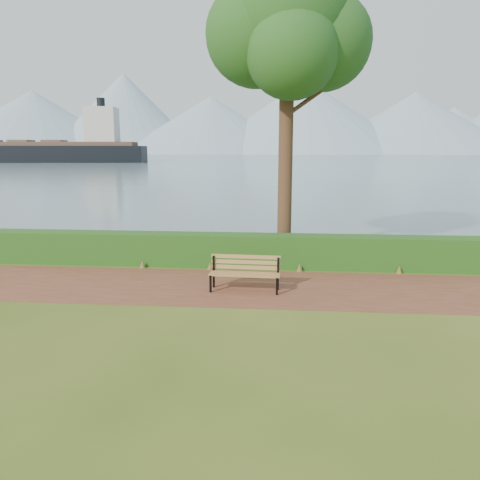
# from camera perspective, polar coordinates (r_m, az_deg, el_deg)

# --- Properties ---
(ground) EXTENTS (140.00, 140.00, 0.00)m
(ground) POSITION_cam_1_polar(r_m,az_deg,el_deg) (12.17, 0.03, -6.18)
(ground) COLOR #405017
(ground) RESTS_ON ground
(path) EXTENTS (40.00, 3.40, 0.01)m
(path) POSITION_cam_1_polar(r_m,az_deg,el_deg) (12.45, 0.15, -5.75)
(path) COLOR #5C2E1F
(path) RESTS_ON ground
(hedge) EXTENTS (32.00, 0.85, 1.00)m
(hedge) POSITION_cam_1_polar(r_m,az_deg,el_deg) (14.55, 0.93, -1.28)
(hedge) COLOR #1A4E16
(hedge) RESTS_ON ground
(water) EXTENTS (700.00, 510.00, 0.00)m
(water) POSITION_cam_1_polar(r_m,az_deg,el_deg) (271.61, 4.94, 10.19)
(water) COLOR slate
(water) RESTS_ON ground
(mountains) EXTENTS (585.00, 190.00, 70.00)m
(mountains) POSITION_cam_1_polar(r_m,az_deg,el_deg) (418.45, 3.79, 14.26)
(mountains) COLOR #859EB1
(mountains) RESTS_ON ground
(bench) EXTENTS (1.83, 0.61, 0.91)m
(bench) POSITION_cam_1_polar(r_m,az_deg,el_deg) (12.06, 0.61, -3.76)
(bench) COLOR black
(bench) RESTS_ON ground
(tree) EXTENTS (5.07, 4.24, 9.75)m
(tree) POSITION_cam_1_polar(r_m,az_deg,el_deg) (15.61, 5.80, 24.49)
(tree) COLOR #3D2518
(tree) RESTS_ON ground
(cargo_ship) EXTENTS (64.27, 17.54, 19.29)m
(cargo_ship) POSITION_cam_1_polar(r_m,az_deg,el_deg) (144.22, -23.37, 9.82)
(cargo_ship) COLOR black
(cargo_ship) RESTS_ON ground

